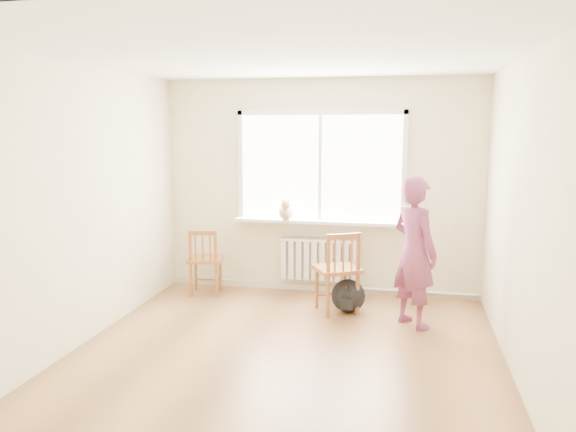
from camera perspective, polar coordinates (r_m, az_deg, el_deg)
The scene contains 13 objects.
floor at distance 5.28m, azimuth -0.64°, elevation -14.47°, with size 4.50×4.50×0.00m, color #A16F42.
ceiling at distance 4.87m, azimuth -0.70°, elevation 16.05°, with size 4.50×4.50×0.00m, color white.
back_wall at distance 7.09m, azimuth 3.33°, elevation 2.93°, with size 4.00×0.01×2.70m, color beige.
window at distance 7.04m, azimuth 3.32°, elevation 5.44°, with size 2.12×0.05×1.42m.
windowsill at distance 7.04m, azimuth 3.16°, elevation -0.57°, with size 2.15×0.22×0.04m, color white.
radiator at distance 7.16m, azimuth 3.15°, elevation -4.42°, with size 1.00×0.12×0.55m.
heating_pipe at distance 7.20m, azimuth 13.12°, elevation -7.52°, with size 0.04×0.04×1.40m, color silver.
baseboard at distance 7.33m, azimuth 3.21°, elevation -7.32°, with size 4.00×0.03×0.08m, color beige.
chair_left at distance 7.14m, azimuth -8.44°, elevation -4.62°, with size 0.48×0.47×0.85m.
chair_right at distance 6.40m, azimuth 5.17°, elevation -5.70°, with size 0.63×0.62×0.95m.
person at distance 6.06m, azimuth 12.73°, elevation -3.60°, with size 0.58×0.38×1.60m, color #AF3A6D.
cat at distance 7.00m, azimuth -0.18°, elevation 0.55°, with size 0.23×0.44×0.29m.
backpack at distance 6.51m, azimuth 6.13°, elevation -8.06°, with size 0.39×0.29×0.39m, color black.
Camera 1 is at (1.06, -4.72, 2.11)m, focal length 35.00 mm.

